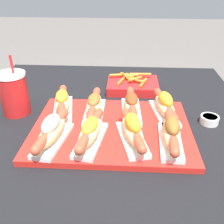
# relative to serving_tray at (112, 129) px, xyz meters

# --- Properties ---
(patio_table) EXTENTS (1.02, 1.17, 0.68)m
(patio_table) POSITION_rel_serving_tray_xyz_m (-0.03, 0.01, -0.35)
(patio_table) COLOR black
(patio_table) RESTS_ON ground_plane
(serving_tray) EXTENTS (0.48, 0.36, 0.02)m
(serving_tray) POSITION_rel_serving_tray_xyz_m (0.00, 0.00, 0.00)
(serving_tray) COLOR red
(serving_tray) RESTS_ON patio_table
(hot_dog_0) EXTENTS (0.09, 0.21, 0.08)m
(hot_dog_0) POSITION_rel_serving_tray_xyz_m (-0.16, -0.09, 0.04)
(hot_dog_0) COLOR white
(hot_dog_0) RESTS_ON serving_tray
(hot_dog_1) EXTENTS (0.09, 0.21, 0.07)m
(hot_dog_1) POSITION_rel_serving_tray_xyz_m (-0.05, -0.08, 0.04)
(hot_dog_1) COLOR white
(hot_dog_1) RESTS_ON serving_tray
(hot_dog_2) EXTENTS (0.10, 0.21, 0.08)m
(hot_dog_2) POSITION_rel_serving_tray_xyz_m (0.06, -0.07, 0.04)
(hot_dog_2) COLOR white
(hot_dog_2) RESTS_ON serving_tray
(hot_dog_3) EXTENTS (0.07, 0.22, 0.08)m
(hot_dog_3) POSITION_rel_serving_tray_xyz_m (0.17, -0.08, 0.04)
(hot_dog_3) COLOR white
(hot_dog_3) RESTS_ON serving_tray
(hot_dog_4) EXTENTS (0.09, 0.21, 0.07)m
(hot_dog_4) POSITION_rel_serving_tray_xyz_m (-0.17, 0.09, 0.04)
(hot_dog_4) COLOR white
(hot_dog_4) RESTS_ON serving_tray
(hot_dog_5) EXTENTS (0.06, 0.22, 0.07)m
(hot_dog_5) POSITION_rel_serving_tray_xyz_m (-0.06, 0.07, 0.04)
(hot_dog_5) COLOR white
(hot_dog_5) RESTS_ON serving_tray
(hot_dog_6) EXTENTS (0.07, 0.22, 0.07)m
(hot_dog_6) POSITION_rel_serving_tray_xyz_m (0.06, 0.09, 0.04)
(hot_dog_6) COLOR white
(hot_dog_6) RESTS_ON serving_tray
(hot_dog_7) EXTENTS (0.09, 0.21, 0.08)m
(hot_dog_7) POSITION_rel_serving_tray_xyz_m (0.17, 0.08, 0.04)
(hot_dog_7) COLOR white
(hot_dog_7) RESTS_ON serving_tray
(sauce_bowl) EXTENTS (0.06, 0.06, 0.03)m
(sauce_bowl) POSITION_rel_serving_tray_xyz_m (0.32, 0.07, 0.01)
(sauce_bowl) COLOR white
(sauce_bowl) RESTS_ON patio_table
(drink_cup) EXTENTS (0.10, 0.10, 0.21)m
(drink_cup) POSITION_rel_serving_tray_xyz_m (-0.34, 0.10, 0.07)
(drink_cup) COLOR red
(drink_cup) RESTS_ON patio_table
(fries_basket) EXTENTS (0.21, 0.16, 0.06)m
(fries_basket) POSITION_rel_serving_tray_xyz_m (0.07, 0.32, 0.01)
(fries_basket) COLOR red
(fries_basket) RESTS_ON patio_table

